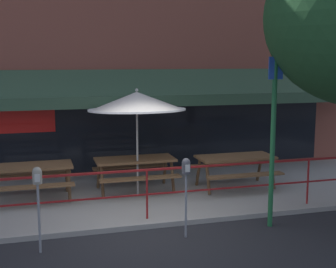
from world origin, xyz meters
TOP-DOWN VIEW (x-y plane):
  - ground_plane at (0.00, 0.00)m, footprint 120.00×120.00m
  - patio_deck at (0.00, 2.00)m, footprint 15.00×4.00m
  - restaurant_building at (-0.00, 4.23)m, footprint 15.00×1.60m
  - patio_railing at (0.00, 0.30)m, footprint 13.84×0.04m
  - picnic_table_left at (-2.14, 2.16)m, footprint 1.80×1.42m
  - picnic_table_centre at (0.18, 2.23)m, footprint 1.80×1.42m
  - picnic_table_right at (2.49, 1.85)m, footprint 1.80×1.42m
  - patio_umbrella_centre at (0.18, 1.96)m, footprint 2.14×2.14m
  - parking_meter_near at (-1.98, -0.54)m, footprint 0.15×0.16m
  - parking_meter_far at (0.49, -0.55)m, footprint 0.15×0.16m
  - street_sign_pole at (2.19, -0.45)m, footprint 0.28×0.09m

SIDE VIEW (x-z plane):
  - ground_plane at x=0.00m, z-range 0.00..0.00m
  - patio_deck at x=0.00m, z-range 0.00..0.10m
  - picnic_table_left at x=-2.14m, z-range 0.33..1.08m
  - picnic_table_centre at x=0.18m, z-range 0.33..1.08m
  - picnic_table_right at x=2.49m, z-range 0.33..1.08m
  - patio_railing at x=0.00m, z-range 0.32..1.28m
  - parking_meter_near at x=-1.98m, z-range 0.44..1.86m
  - parking_meter_far at x=0.49m, z-range 0.44..1.86m
  - street_sign_pole at x=2.19m, z-range 0.06..4.15m
  - patio_umbrella_centre at x=0.18m, z-range 0.99..3.37m
  - restaurant_building at x=0.00m, z-range -0.03..8.41m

